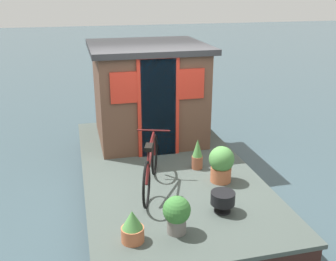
{
  "coord_description": "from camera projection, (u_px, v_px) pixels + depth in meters",
  "views": [
    {
      "loc": [
        -5.7,
        1.35,
        3.22
      ],
      "look_at": [
        -0.2,
        0.0,
        1.13
      ],
      "focal_mm": 41.66,
      "sensor_mm": 36.0,
      "label": 1
    }
  ],
  "objects": [
    {
      "name": "houseboat_deck",
      "position": [
        165.0,
        177.0,
        6.54
      ],
      "size": [
        4.99,
        2.69,
        0.43
      ],
      "color": "#424C47",
      "rests_on": "ground_plane"
    },
    {
      "name": "bicycle",
      "position": [
        151.0,
        166.0,
        5.63
      ],
      "size": [
        1.55,
        0.64,
        0.77
      ],
      "color": "black",
      "rests_on": "houseboat_deck"
    },
    {
      "name": "potted_plant_sage",
      "position": [
        221.0,
        163.0,
        5.87
      ],
      "size": [
        0.38,
        0.38,
        0.56
      ],
      "color": "#B2603D",
      "rests_on": "houseboat_deck"
    },
    {
      "name": "potted_plant_succulent",
      "position": [
        132.0,
        227.0,
        4.5
      ],
      "size": [
        0.27,
        0.27,
        0.4
      ],
      "color": "#B2603D",
      "rests_on": "houseboat_deck"
    },
    {
      "name": "potted_plant_rosemary",
      "position": [
        197.0,
        155.0,
        6.3
      ],
      "size": [
        0.18,
        0.18,
        0.51
      ],
      "color": "#935138",
      "rests_on": "houseboat_deck"
    },
    {
      "name": "ground_plane",
      "position": [
        165.0,
        189.0,
        6.61
      ],
      "size": [
        60.0,
        60.0,
        0.0
      ],
      "primitive_type": "plane",
      "color": "#384C54"
    },
    {
      "name": "potted_plant_geranium",
      "position": [
        177.0,
        213.0,
        4.63
      ],
      "size": [
        0.34,
        0.34,
        0.48
      ],
      "color": "slate",
      "rests_on": "houseboat_deck"
    },
    {
      "name": "charcoal_grill",
      "position": [
        223.0,
        199.0,
        5.09
      ],
      "size": [
        0.32,
        0.32,
        0.28
      ],
      "color": "black",
      "rests_on": "houseboat_deck"
    },
    {
      "name": "houseboat_cabin",
      "position": [
        148.0,
        92.0,
        7.4
      ],
      "size": [
        2.0,
        2.13,
        1.82
      ],
      "color": "brown",
      "rests_on": "houseboat_deck"
    }
  ]
}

